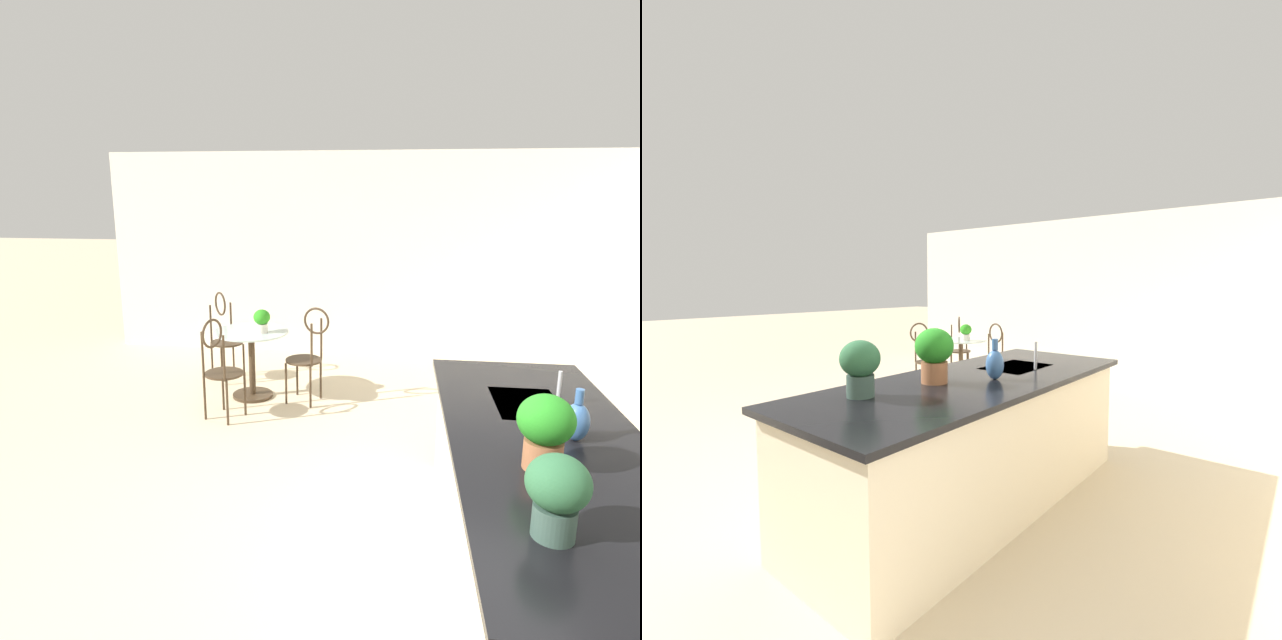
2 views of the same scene
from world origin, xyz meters
The scene contains 12 objects.
ground_plane centered at (0.00, 0.00, 0.00)m, with size 40.00×40.00×0.00m, color beige.
wall_left_window centered at (-4.26, 0.00, 1.35)m, with size 0.12×7.80×2.70m, color silver.
kitchen_island centered at (0.30, 0.85, 0.46)m, with size 2.80×1.06×0.92m.
bistro_table centered at (-2.43, -1.51, 0.45)m, with size 0.80×0.80×0.74m.
chair_near_window centered at (-2.96, -1.98, 0.57)m, with size 0.54×0.54×1.04m.
chair_by_island centered at (-2.35, -0.88, 0.57)m, with size 0.46×0.52×1.04m.
chair_toward_desk centered at (-1.78, -1.65, 0.57)m, with size 0.52×0.49×1.04m.
sink_faucet centered at (-0.25, 1.03, 1.03)m, with size 0.02×0.02×0.22m, color #B2B5BA.
potted_plant_on_table centered at (-2.39, -1.38, 0.88)m, with size 0.18×0.18×0.25m.
potted_plant_counter_far centered at (1.15, 0.64, 1.11)m, with size 0.24×0.24×0.34m.
potted_plant_counter_near centered at (0.60, 0.73, 1.13)m, with size 0.27×0.27×0.37m.
vase_on_counter centered at (0.25, 0.99, 1.03)m, with size 0.13×0.13×0.29m.
Camera 1 is at (3.15, 0.01, 2.24)m, focal length 31.10 mm.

